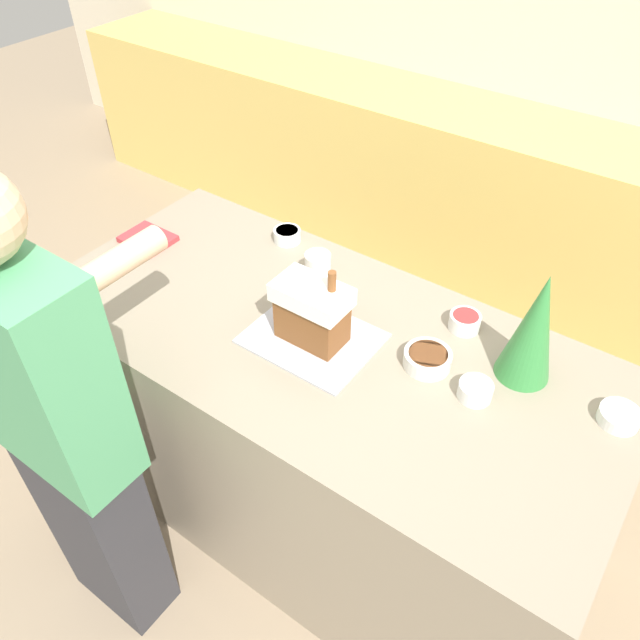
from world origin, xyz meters
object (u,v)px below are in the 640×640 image
Objects in this scene: person at (65,437)px; candy_bowl_near_tray_left at (619,416)px; candy_bowl_far_right at (475,390)px; mug at (318,266)px; decorative_tree at (535,328)px; cookbook at (148,239)px; candy_bowl_front_corner at (465,321)px; candy_bowl_far_left at (287,235)px; gingerbread_house at (312,312)px; baking_tray at (312,338)px; candy_bowl_center_rear at (427,358)px.

candy_bowl_near_tray_left is at bearing 35.64° from person.
candy_bowl_far_right is 1.01× the size of mug.
decorative_tree reaches higher than cookbook.
candy_bowl_front_corner is 1.18m from cookbook.
decorative_tree reaches higher than candy_bowl_far_left.
decorative_tree reaches higher than mug.
gingerbread_house is 0.32m from mug.
gingerbread_house is 0.77m from person.
candy_bowl_far_left is at bearing 135.89° from baking_tray.
cookbook is at bearing -175.15° from candy_bowl_near_tray_left.
candy_bowl_far_right is at bearing -113.85° from decorative_tree.
gingerbread_house is at bearing -171.69° from candy_bowl_far_right.
candy_bowl_far_left is at bearing 91.46° from person.
candy_bowl_near_tray_left is (0.85, 0.22, -0.09)m from gingerbread_house.
candy_bowl_front_corner is at bearing 11.77° from cookbook.
candy_bowl_near_tray_left is (0.28, -0.02, -0.16)m from decorative_tree.
mug is 0.06× the size of person.
candy_bowl_far_right is 1.31m from cookbook.
candy_bowl_near_tray_left is 0.06× the size of person.
candy_bowl_near_tray_left is 1.16× the size of mug.
candy_bowl_near_tray_left is (0.85, 0.22, 0.02)m from baking_tray.
candy_bowl_front_corner is (-0.15, 0.24, 0.00)m from candy_bowl_far_right.
candy_bowl_center_rear is 0.77× the size of cookbook.
candy_bowl_front_corner is at bearing 53.61° from person.
decorative_tree reaches higher than candy_bowl_center_rear.
gingerbread_house reaches higher than candy_bowl_far_right.
gingerbread_house reaches higher than candy_bowl_far_left.
person is (0.44, -0.73, -0.08)m from cookbook.
candy_bowl_far_right is (-0.07, -0.16, -0.15)m from decorative_tree.
candy_bowl_far_right is at bearing -15.67° from mug.
decorative_tree is 3.51× the size of candy_bowl_far_left.
candy_bowl_far_left reaches higher than candy_bowl_near_tray_left.
candy_bowl_far_right is at bearing 8.32° from baking_tray.
person reaches higher than candy_bowl_near_tray_left.
baking_tray is 3.46× the size of candy_bowl_near_tray_left.
candy_bowl_near_tray_left is 1.13× the size of candy_bowl_front_corner.
candy_bowl_far_right is at bearing -58.50° from candy_bowl_front_corner.
candy_bowl_center_rear is (-0.02, -0.21, -0.00)m from candy_bowl_front_corner.
cookbook is (-1.31, 0.00, -0.02)m from candy_bowl_far_right.
mug is at bearing 177.42° from candy_bowl_near_tray_left.
candy_bowl_near_tray_left is 0.79× the size of candy_bowl_center_rear.
decorative_tree is at bearing -8.31° from candy_bowl_far_left.
baking_tray is 0.75m from person.
gingerbread_house reaches higher than cookbook.
candy_bowl_front_corner is 0.52m from mug.
person is at bearing -144.36° from candy_bowl_near_tray_left.
baking_tray is 1.08× the size of decorative_tree.
candy_bowl_far_right is at bearing 40.13° from person.
cookbook is (-1.66, -0.14, -0.01)m from candy_bowl_near_tray_left.
candy_bowl_near_tray_left reaches higher than cookbook.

